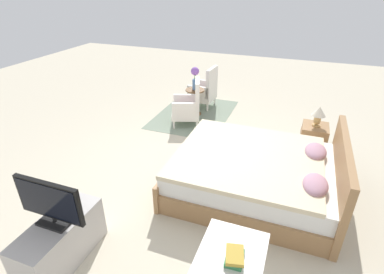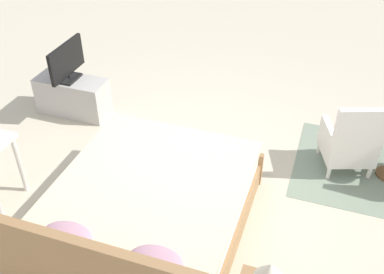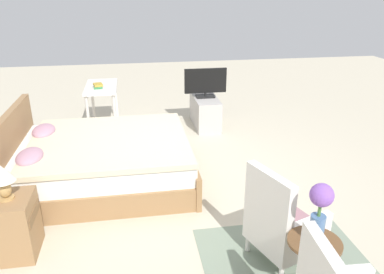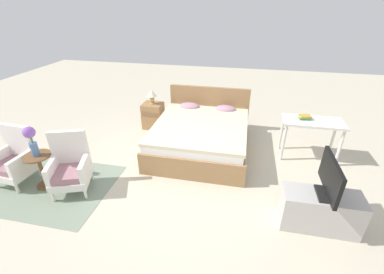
% 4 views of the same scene
% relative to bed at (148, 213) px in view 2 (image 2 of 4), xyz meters
% --- Properties ---
extents(ground_plane, '(16.00, 16.00, 0.00)m').
position_rel_bed_xyz_m(ground_plane, '(-0.17, -0.98, -0.30)').
color(ground_plane, beige).
extents(bed, '(1.79, 2.16, 0.96)m').
position_rel_bed_xyz_m(bed, '(0.00, 0.00, 0.00)').
color(bed, '#997047').
rests_on(bed, ground_plane).
extents(armchair_by_window_right, '(0.69, 0.69, 0.92)m').
position_rel_bed_xyz_m(armchair_by_window_right, '(-1.75, -1.66, 0.09)').
color(armchair_by_window_right, white).
rests_on(armchair_by_window_right, floor_rug).
extents(tv_stand, '(0.96, 0.40, 0.52)m').
position_rel_bed_xyz_m(tv_stand, '(1.85, -1.70, -0.04)').
color(tv_stand, '#B7B2AD').
rests_on(tv_stand, ground_plane).
extents(tv_flatscreen, '(0.20, 0.73, 0.50)m').
position_rel_bed_xyz_m(tv_flatscreen, '(1.85, -1.70, 0.48)').
color(tv_flatscreen, black).
rests_on(tv_flatscreen, tv_stand).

